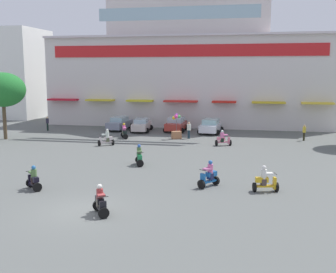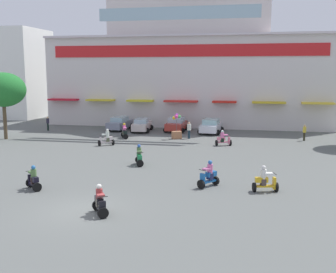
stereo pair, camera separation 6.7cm
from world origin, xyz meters
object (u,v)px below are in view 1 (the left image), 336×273
parked_car_3 (211,126)px  pedestrian_1 (47,123)px  scooter_rider_0 (106,139)px  pedestrian_0 (304,132)px  scooter_rider_1 (124,132)px  pedestrian_2 (189,129)px  scooter_rider_7 (209,176)px  scooter_rider_2 (139,157)px  scooter_rider_8 (100,202)px  balloon_vendor_cart (176,130)px  plaza_tree_0 (3,90)px  scooter_rider_3 (265,181)px  scooter_rider_9 (34,180)px  scooter_rider_6 (223,139)px  parked_car_2 (176,124)px  parked_car_0 (120,123)px  parked_car_1 (142,125)px

parked_car_3 → pedestrian_1: size_ratio=2.82×
scooter_rider_0 → pedestrian_0: size_ratio=0.97×
scooter_rider_1 → pedestrian_2: (6.43, 1.06, 0.33)m
scooter_rider_7 → pedestrian_1: bearing=136.0°
parked_car_3 → scooter_rider_2: parked_car_3 is taller
scooter_rider_2 → parked_car_3: bearing=78.0°
scooter_rider_7 → scooter_rider_8: bearing=-128.2°
pedestrian_2 → balloon_vendor_cart: (-1.21, -0.36, -0.07)m
plaza_tree_0 → pedestrian_2: bearing=12.3°
scooter_rider_3 → scooter_rider_9: 13.13m
scooter_rider_2 → scooter_rider_8: scooter_rider_2 is taller
parked_car_3 → scooter_rider_6: 7.69m
scooter_rider_6 → scooter_rider_1: bearing=167.2°
plaza_tree_0 → scooter_rider_7: 25.74m
parked_car_3 → parked_car_2: bearing=172.6°
parked_car_0 → pedestrian_0: size_ratio=2.83×
plaza_tree_0 → parked_car_3: size_ratio=1.47×
scooter_rider_8 → pedestrian_2: size_ratio=0.86×
scooter_rider_8 → pedestrian_2: 22.97m
parked_car_1 → scooter_rider_2: size_ratio=2.96×
scooter_rider_7 → pedestrian_1: pedestrian_1 is taller
pedestrian_0 → balloon_vendor_cart: bearing=-174.0°
pedestrian_1 → pedestrian_2: 16.81m
scooter_rider_9 → pedestrian_0: pedestrian_0 is taller
parked_car_1 → pedestrian_0: bearing=-9.6°
pedestrian_1 → balloon_vendor_cart: balloon_vendor_cart is taller
pedestrian_0 → balloon_vendor_cart: (-12.39, -1.30, -0.02)m
scooter_rider_1 → scooter_rider_2: (4.69, -11.43, -0.01)m
plaza_tree_0 → scooter_rider_3: 28.66m
scooter_rider_7 → scooter_rider_9: scooter_rider_7 is taller
scooter_rider_0 → scooter_rider_7: (10.54, -11.82, 0.04)m
parked_car_2 → plaza_tree_0: bearing=-151.5°
scooter_rider_9 → parked_car_3: bearing=72.0°
parked_car_2 → scooter_rider_0: (-4.64, -10.00, -0.19)m
scooter_rider_2 → scooter_rider_8: bearing=-84.7°
scooter_rider_8 → balloon_vendor_cart: balloon_vendor_cart is taller
scooter_rider_9 → pedestrian_2: 20.65m
scooter_rider_3 → scooter_rider_8: scooter_rider_3 is taller
parked_car_2 → pedestrian_0: bearing=-15.5°
balloon_vendor_cart → scooter_rider_0: bearing=-138.1°
scooter_rider_2 → balloon_vendor_cart: (0.53, 12.13, 0.26)m
scooter_rider_6 → scooter_rider_8: size_ratio=1.05×
plaza_tree_0 → pedestrian_0: plaza_tree_0 is taller
parked_car_0 → scooter_rider_6: 14.66m
parked_car_2 → pedestrian_0: (13.32, -3.69, 0.10)m
scooter_rider_6 → pedestrian_2: (-3.64, 3.34, 0.36)m
parked_car_2 → pedestrian_2: size_ratio=2.36×
scooter_rider_2 → scooter_rider_3: (8.70, -5.08, 0.01)m
scooter_rider_7 → parked_car_3: bearing=95.3°
scooter_rider_1 → pedestrian_1: pedestrian_1 is taller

